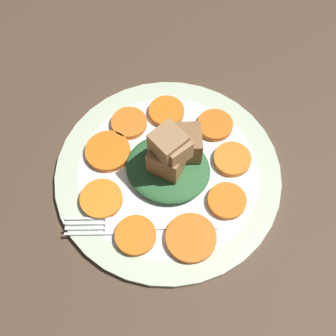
% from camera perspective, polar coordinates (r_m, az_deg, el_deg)
% --- Properties ---
extents(table_slab, '(1.20, 1.20, 0.02)m').
position_cam_1_polar(table_slab, '(0.58, 0.00, -1.39)').
color(table_slab, '#4C3828').
rests_on(table_slab, ground).
extents(plate, '(0.30, 0.30, 0.01)m').
position_cam_1_polar(plate, '(0.57, 0.00, -0.73)').
color(plate, beige).
rests_on(plate, table_slab).
extents(carrot_slice_0, '(0.05, 0.05, 0.01)m').
position_cam_1_polar(carrot_slice_0, '(0.55, -9.02, -4.18)').
color(carrot_slice_0, orange).
rests_on(carrot_slice_0, plate).
extents(carrot_slice_1, '(0.05, 0.05, 0.01)m').
position_cam_1_polar(carrot_slice_1, '(0.53, -4.42, -9.09)').
color(carrot_slice_1, orange).
rests_on(carrot_slice_1, plate).
extents(carrot_slice_2, '(0.06, 0.06, 0.01)m').
position_cam_1_polar(carrot_slice_2, '(0.53, 3.12, -9.43)').
color(carrot_slice_2, orange).
rests_on(carrot_slice_2, plate).
extents(carrot_slice_3, '(0.05, 0.05, 0.01)m').
position_cam_1_polar(carrot_slice_3, '(0.55, 7.98, -4.43)').
color(carrot_slice_3, orange).
rests_on(carrot_slice_3, plate).
extents(carrot_slice_4, '(0.05, 0.05, 0.01)m').
position_cam_1_polar(carrot_slice_4, '(0.58, 8.70, 1.19)').
color(carrot_slice_4, orange).
rests_on(carrot_slice_4, plate).
extents(carrot_slice_5, '(0.05, 0.05, 0.01)m').
position_cam_1_polar(carrot_slice_5, '(0.60, 6.38, 5.81)').
color(carrot_slice_5, orange).
rests_on(carrot_slice_5, plate).
extents(carrot_slice_6, '(0.05, 0.05, 0.01)m').
position_cam_1_polar(carrot_slice_6, '(0.61, -0.21, 7.65)').
color(carrot_slice_6, orange).
rests_on(carrot_slice_6, plate).
extents(carrot_slice_7, '(0.05, 0.05, 0.01)m').
position_cam_1_polar(carrot_slice_7, '(0.60, -5.30, 6.09)').
color(carrot_slice_7, orange).
rests_on(carrot_slice_7, plate).
extents(carrot_slice_8, '(0.06, 0.06, 0.01)m').
position_cam_1_polar(carrot_slice_8, '(0.58, -8.24, 2.05)').
color(carrot_slice_8, orange).
rests_on(carrot_slice_8, plate).
extents(center_pile, '(0.11, 0.10, 0.09)m').
position_cam_1_polar(center_pile, '(0.54, 0.35, 1.24)').
color(center_pile, '#2D6033').
rests_on(center_pile, plate).
extents(fork, '(0.19, 0.08, 0.00)m').
position_cam_1_polar(fork, '(0.53, -4.10, -7.78)').
color(fork, silver).
rests_on(fork, plate).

